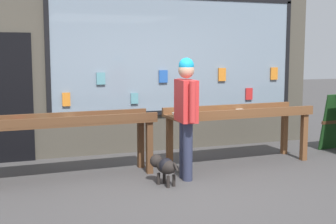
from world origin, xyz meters
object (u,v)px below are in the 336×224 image
display_table_left (72,127)px  person_browsing (186,109)px  small_dog (164,166)px  display_table_right (239,118)px

display_table_left → person_browsing: (1.48, -0.64, 0.28)m
display_table_left → small_dog: 1.44m
display_table_right → display_table_left: bearing=180.0°
display_table_left → display_table_right: bearing=-0.0°
display_table_right → person_browsing: 1.37m
person_browsing → small_dog: (-0.39, -0.17, -0.74)m
person_browsing → display_table_right: bearing=-56.8°
display_table_left → small_dog: bearing=-36.5°
display_table_left → person_browsing: bearing=-23.3°
person_browsing → display_table_left: bearing=71.6°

